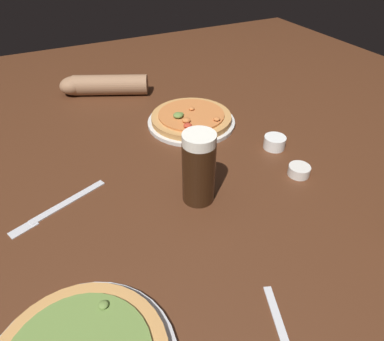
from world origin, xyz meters
The scene contains 7 objects.
ground_plane centered at (0.00, 0.00, -0.01)m, with size 2.40×2.40×0.03m, color #4C2816.
pizza_plate_far centered at (0.12, 0.24, 0.02)m, with size 0.28×0.28×0.05m.
beer_mug_amber centered at (-0.02, -0.07, 0.09)m, with size 0.08×0.14×0.18m.
ramekin_sauce centered at (0.27, 0.02, 0.02)m, with size 0.06×0.06×0.04m, color white.
ramekin_butter centered at (0.25, -0.11, 0.01)m, with size 0.06×0.06×0.03m, color silver.
knife_right centered at (-0.32, 0.04, 0.00)m, with size 0.23×0.11×0.01m.
diner_arm centered at (-0.08, 0.59, 0.04)m, with size 0.31×0.18×0.07m.
Camera 1 is at (-0.30, -0.61, 0.54)m, focal length 31.83 mm.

